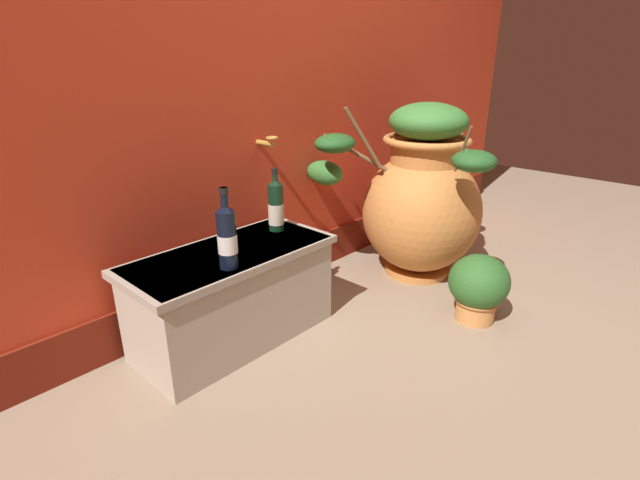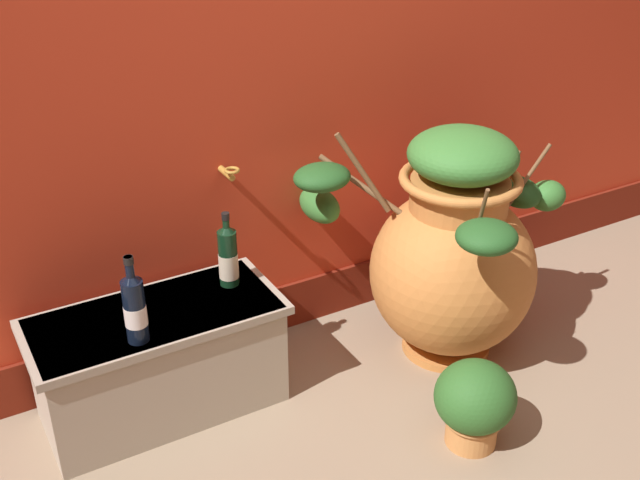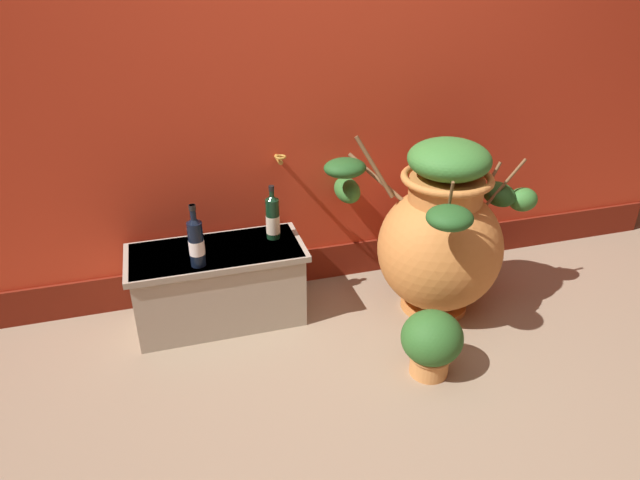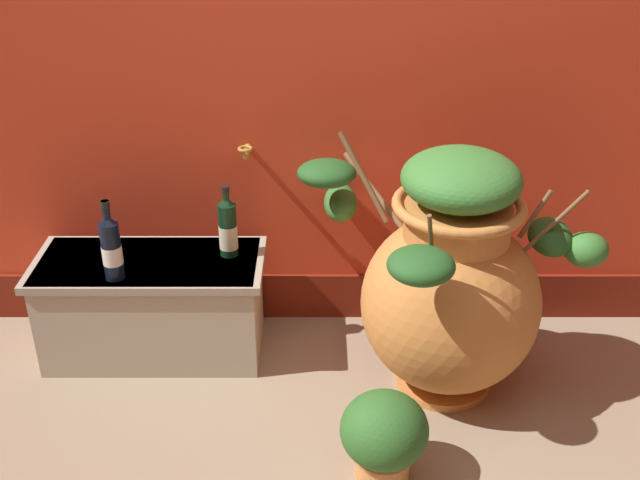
# 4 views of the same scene
# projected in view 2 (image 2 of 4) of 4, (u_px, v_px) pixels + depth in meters

# --- Properties ---
(back_wall) EXTENTS (4.40, 0.33, 2.60)m
(back_wall) POSITION_uv_depth(u_px,v_px,m) (268.00, 8.00, 2.76)
(back_wall) COLOR red
(back_wall) RESTS_ON ground_plane
(terracotta_urn) EXTENTS (1.06, 0.90, 0.92)m
(terracotta_urn) POSITION_uv_depth(u_px,v_px,m) (452.00, 253.00, 2.95)
(terracotta_urn) COLOR #CC7F3D
(terracotta_urn) RESTS_ON ground_plane
(stone_ledge) EXTENTS (0.87, 0.40, 0.40)m
(stone_ledge) POSITION_uv_depth(u_px,v_px,m) (160.00, 358.00, 2.74)
(stone_ledge) COLOR #B2A893
(stone_ledge) RESTS_ON ground_plane
(wine_bottle_left) EXTENTS (0.07, 0.07, 0.28)m
(wine_bottle_left) POSITION_uv_depth(u_px,v_px,m) (228.00, 256.00, 2.76)
(wine_bottle_left) COLOR black
(wine_bottle_left) RESTS_ON stone_ledge
(wine_bottle_middle) EXTENTS (0.07, 0.07, 0.31)m
(wine_bottle_middle) POSITION_uv_depth(u_px,v_px,m) (134.00, 306.00, 2.45)
(wine_bottle_middle) COLOR black
(wine_bottle_middle) RESTS_ON stone_ledge
(potted_shrub) EXTENTS (0.28, 0.27, 0.32)m
(potted_shrub) POSITION_uv_depth(u_px,v_px,m) (475.00, 402.00, 2.60)
(potted_shrub) COLOR #D68E4C
(potted_shrub) RESTS_ON ground_plane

